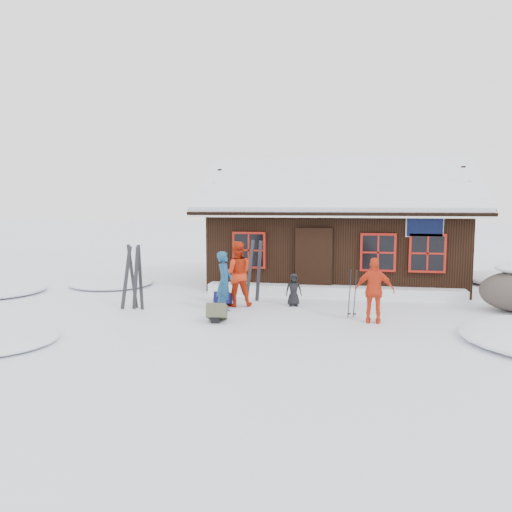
{
  "coord_description": "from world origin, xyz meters",
  "views": [
    {
      "loc": [
        1.88,
        -12.67,
        2.83
      ],
      "look_at": [
        -0.66,
        1.26,
        1.3
      ],
      "focal_mm": 35.0,
      "sensor_mm": 36.0,
      "label": 1
    }
  ],
  "objects_px": {
    "skier_teal": "(224,282)",
    "ski_poles": "(352,294)",
    "ski_pair_left": "(131,279)",
    "backpack_olive": "(217,315)",
    "skier_orange_left": "(236,274)",
    "backpack_blue": "(223,301)",
    "skier_crouched": "(294,290)",
    "skier_orange_right": "(375,291)"
  },
  "relations": [
    {
      "from": "ski_poles",
      "to": "backpack_blue",
      "type": "distance_m",
      "value": 3.53
    },
    {
      "from": "ski_pair_left",
      "to": "backpack_olive",
      "type": "xyz_separation_m",
      "value": [
        2.59,
        -0.93,
        -0.65
      ]
    },
    {
      "from": "skier_teal",
      "to": "ski_poles",
      "type": "height_order",
      "value": "skier_teal"
    },
    {
      "from": "ski_pair_left",
      "to": "ski_poles",
      "type": "relative_size",
      "value": 1.42
    },
    {
      "from": "skier_teal",
      "to": "ski_poles",
      "type": "distance_m",
      "value": 3.25
    },
    {
      "from": "ski_pair_left",
      "to": "ski_poles",
      "type": "distance_m",
      "value": 5.76
    },
    {
      "from": "skier_teal",
      "to": "skier_orange_left",
      "type": "xyz_separation_m",
      "value": [
        0.15,
        0.79,
        0.1
      ]
    },
    {
      "from": "backpack_olive",
      "to": "skier_orange_right",
      "type": "bearing_deg",
      "value": -0.66
    },
    {
      "from": "skier_teal",
      "to": "backpack_olive",
      "type": "bearing_deg",
      "value": -174.13
    },
    {
      "from": "skier_crouched",
      "to": "ski_poles",
      "type": "height_order",
      "value": "ski_poles"
    },
    {
      "from": "skier_orange_right",
      "to": "backpack_olive",
      "type": "relative_size",
      "value": 2.56
    },
    {
      "from": "skier_orange_right",
      "to": "ski_pair_left",
      "type": "relative_size",
      "value": 0.89
    },
    {
      "from": "skier_orange_left",
      "to": "skier_teal",
      "type": "bearing_deg",
      "value": 61.77
    },
    {
      "from": "ski_poles",
      "to": "backpack_olive",
      "type": "height_order",
      "value": "ski_poles"
    },
    {
      "from": "backpack_olive",
      "to": "skier_crouched",
      "type": "bearing_deg",
      "value": 44.15
    },
    {
      "from": "skier_teal",
      "to": "ski_pair_left",
      "type": "xyz_separation_m",
      "value": [
        -2.51,
        -0.12,
        0.03
      ]
    },
    {
      "from": "skier_orange_right",
      "to": "ski_pair_left",
      "type": "bearing_deg",
      "value": 0.13
    },
    {
      "from": "backpack_blue",
      "to": "backpack_olive",
      "type": "height_order",
      "value": "backpack_olive"
    },
    {
      "from": "ski_pair_left",
      "to": "ski_poles",
      "type": "bearing_deg",
      "value": 6.47
    },
    {
      "from": "skier_orange_left",
      "to": "backpack_olive",
      "type": "distance_m",
      "value": 1.98
    },
    {
      "from": "skier_teal",
      "to": "ski_poles",
      "type": "xyz_separation_m",
      "value": [
        3.25,
        -0.0,
        -0.22
      ]
    },
    {
      "from": "skier_crouched",
      "to": "backpack_blue",
      "type": "height_order",
      "value": "skier_crouched"
    },
    {
      "from": "skier_orange_right",
      "to": "backpack_blue",
      "type": "bearing_deg",
      "value": -12.89
    },
    {
      "from": "ski_pair_left",
      "to": "backpack_olive",
      "type": "distance_m",
      "value": 2.83
    },
    {
      "from": "skier_orange_left",
      "to": "backpack_blue",
      "type": "relative_size",
      "value": 3.27
    },
    {
      "from": "ski_poles",
      "to": "backpack_blue",
      "type": "bearing_deg",
      "value": 169.09
    },
    {
      "from": "skier_orange_right",
      "to": "ski_poles",
      "type": "relative_size",
      "value": 1.27
    },
    {
      "from": "skier_crouched",
      "to": "ski_pair_left",
      "type": "xyz_separation_m",
      "value": [
        -4.2,
        -1.18,
        0.37
      ]
    },
    {
      "from": "skier_orange_right",
      "to": "skier_crouched",
      "type": "height_order",
      "value": "skier_orange_right"
    },
    {
      "from": "skier_orange_left",
      "to": "skier_orange_right",
      "type": "distance_m",
      "value": 3.84
    },
    {
      "from": "backpack_blue",
      "to": "ski_poles",
      "type": "bearing_deg",
      "value": -11.41
    },
    {
      "from": "skier_orange_left",
      "to": "ski_pair_left",
      "type": "distance_m",
      "value": 2.81
    },
    {
      "from": "skier_crouched",
      "to": "backpack_olive",
      "type": "height_order",
      "value": "skier_crouched"
    },
    {
      "from": "skier_orange_left",
      "to": "backpack_olive",
      "type": "height_order",
      "value": "skier_orange_left"
    },
    {
      "from": "backpack_blue",
      "to": "skier_teal",
      "type": "bearing_deg",
      "value": -73.85
    },
    {
      "from": "skier_crouched",
      "to": "backpack_blue",
      "type": "relative_size",
      "value": 1.65
    },
    {
      "from": "skier_teal",
      "to": "ski_pair_left",
      "type": "height_order",
      "value": "ski_pair_left"
    },
    {
      "from": "skier_orange_right",
      "to": "backpack_blue",
      "type": "distance_m",
      "value": 4.17
    },
    {
      "from": "ski_poles",
      "to": "backpack_blue",
      "type": "xyz_separation_m",
      "value": [
        -3.44,
        0.66,
        -0.43
      ]
    },
    {
      "from": "skier_orange_left",
      "to": "skier_orange_right",
      "type": "relative_size",
      "value": 1.15
    },
    {
      "from": "backpack_olive",
      "to": "backpack_blue",
      "type": "bearing_deg",
      "value": 90.57
    },
    {
      "from": "skier_teal",
      "to": "skier_crouched",
      "type": "height_order",
      "value": "skier_teal"
    }
  ]
}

